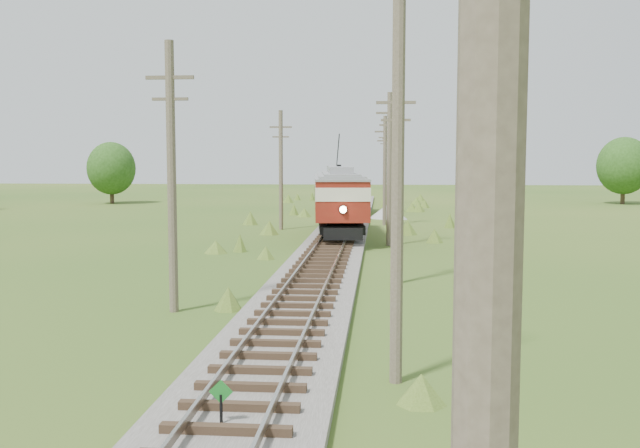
# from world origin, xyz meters

# --- Properties ---
(railbed_main) EXTENTS (3.60, 96.00, 0.57)m
(railbed_main) POSITION_xyz_m (0.00, 34.00, 0.19)
(railbed_main) COLOR #605B54
(railbed_main) RESTS_ON ground
(switch_marker) EXTENTS (0.45, 0.06, 1.08)m
(switch_marker) POSITION_xyz_m (-0.20, 1.50, 0.63)
(switch_marker) COLOR black
(switch_marker) RESTS_ON ground
(streetcar) EXTENTS (4.38, 13.62, 6.17)m
(streetcar) POSITION_xyz_m (0.00, 34.99, 2.82)
(streetcar) COLOR black
(streetcar) RESTS_ON ground
(gondola) EXTENTS (2.71, 7.62, 2.50)m
(gondola) POSITION_xyz_m (0.00, 55.82, 1.91)
(gondola) COLOR black
(gondola) RESTS_ON ground
(gravel_pile) EXTENTS (3.29, 3.48, 1.19)m
(gravel_pile) POSITION_xyz_m (3.42, 50.34, 0.56)
(gravel_pile) COLOR gray
(gravel_pile) RESTS_ON ground
(utility_pole_r_0) EXTENTS (1.60, 0.30, 8.50)m
(utility_pole_r_0) POSITION_xyz_m (3.20, -8.00, 4.37)
(utility_pole_r_0) COLOR brown
(utility_pole_r_0) RESTS_ON ground
(utility_pole_r_1) EXTENTS (0.30, 0.30, 8.80)m
(utility_pole_r_1) POSITION_xyz_m (3.10, 5.00, 4.40)
(utility_pole_r_1) COLOR brown
(utility_pole_r_1) RESTS_ON ground
(utility_pole_r_2) EXTENTS (1.60, 0.30, 8.60)m
(utility_pole_r_2) POSITION_xyz_m (3.30, 18.00, 4.42)
(utility_pole_r_2) COLOR brown
(utility_pole_r_2) RESTS_ON ground
(utility_pole_r_3) EXTENTS (1.60, 0.30, 9.00)m
(utility_pole_r_3) POSITION_xyz_m (3.20, 31.00, 4.63)
(utility_pole_r_3) COLOR brown
(utility_pole_r_3) RESTS_ON ground
(utility_pole_r_4) EXTENTS (1.60, 0.30, 8.40)m
(utility_pole_r_4) POSITION_xyz_m (3.00, 44.00, 4.32)
(utility_pole_r_4) COLOR brown
(utility_pole_r_4) RESTS_ON ground
(utility_pole_r_5) EXTENTS (1.60, 0.30, 8.90)m
(utility_pole_r_5) POSITION_xyz_m (3.40, 57.00, 4.58)
(utility_pole_r_5) COLOR brown
(utility_pole_r_5) RESTS_ON ground
(utility_pole_r_6) EXTENTS (1.60, 0.30, 8.70)m
(utility_pole_r_6) POSITION_xyz_m (3.20, 70.00, 4.47)
(utility_pole_r_6) COLOR brown
(utility_pole_r_6) RESTS_ON ground
(utility_pole_l_a) EXTENTS (1.60, 0.30, 9.00)m
(utility_pole_l_a) POSITION_xyz_m (-4.20, 12.00, 4.63)
(utility_pole_l_a) COLOR brown
(utility_pole_l_a) RESTS_ON ground
(utility_pole_l_b) EXTENTS (1.60, 0.30, 8.60)m
(utility_pole_l_b) POSITION_xyz_m (-4.50, 40.00, 4.42)
(utility_pole_l_b) COLOR brown
(utility_pole_l_b) RESTS_ON ground
(tree_mid_a) EXTENTS (5.46, 5.46, 7.03)m
(tree_mid_a) POSITION_xyz_m (-28.00, 68.00, 4.02)
(tree_mid_a) COLOR #38281C
(tree_mid_a) RESTS_ON ground
(tree_mid_b) EXTENTS (5.88, 5.88, 7.57)m
(tree_mid_b) POSITION_xyz_m (30.00, 72.00, 4.33)
(tree_mid_b) COLOR #38281C
(tree_mid_b) RESTS_ON ground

